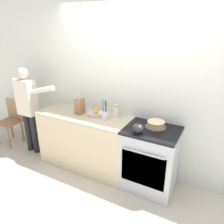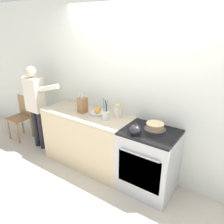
# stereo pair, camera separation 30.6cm
# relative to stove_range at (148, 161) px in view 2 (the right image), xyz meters

# --- Properties ---
(ground_plane) EXTENTS (16.00, 16.00, 0.00)m
(ground_plane) POSITION_rel_stove_range_xyz_m (-0.37, -0.29, -0.46)
(ground_plane) COLOR beige
(wall_back) EXTENTS (8.00, 0.04, 2.60)m
(wall_back) POSITION_rel_stove_range_xyz_m (-0.37, 0.32, 0.84)
(wall_back) COLOR silver
(wall_back) RESTS_ON ground_plane
(counter_cabinet) EXTENTS (1.48, 0.59, 0.91)m
(counter_cabinet) POSITION_rel_stove_range_xyz_m (-1.10, 0.00, -0.00)
(counter_cabinet) COLOR beige
(counter_cabinet) RESTS_ON ground_plane
(stove_range) EXTENTS (0.73, 0.62, 0.91)m
(stove_range) POSITION_rel_stove_range_xyz_m (0.00, 0.00, 0.00)
(stove_range) COLOR #B7BABF
(stove_range) RESTS_ON ground_plane
(layer_cake) EXTENTS (0.29, 0.29, 0.09)m
(layer_cake) POSITION_rel_stove_range_xyz_m (0.02, 0.10, 0.50)
(layer_cake) COLOR #4C4C51
(layer_cake) RESTS_ON stove_range
(tea_kettle) EXTENTS (0.19, 0.15, 0.15)m
(tea_kettle) POSITION_rel_stove_range_xyz_m (-0.13, -0.17, 0.52)
(tea_kettle) COLOR #232328
(tea_kettle) RESTS_ON stove_range
(knife_block) EXTENTS (0.11, 0.14, 0.33)m
(knife_block) POSITION_rel_stove_range_xyz_m (-1.18, 0.02, 0.58)
(knife_block) COLOR olive
(knife_block) RESTS_ON counter_cabinet
(utensil_crock) EXTENTS (0.10, 0.10, 0.32)m
(utensil_crock) POSITION_rel_stove_range_xyz_m (-0.72, -0.01, 0.53)
(utensil_crock) COLOR silver
(utensil_crock) RESTS_ON counter_cabinet
(fruit_bowl) EXTENTS (0.25, 0.25, 0.10)m
(fruit_bowl) POSITION_rel_stove_range_xyz_m (-0.93, 0.08, 0.49)
(fruit_bowl) COLOR #B7BABF
(fruit_bowl) RESTS_ON counter_cabinet
(milk_carton) EXTENTS (0.07, 0.07, 0.21)m
(milk_carton) POSITION_rel_stove_range_xyz_m (-0.62, 0.16, 0.56)
(milk_carton) COLOR white
(milk_carton) RESTS_ON counter_cabinet
(person_baker) EXTENTS (0.90, 0.20, 1.55)m
(person_baker) POSITION_rel_stove_range_xyz_m (-2.21, -0.10, 0.47)
(person_baker) COLOR black
(person_baker) RESTS_ON ground_plane
(dining_chair) EXTENTS (0.40, 0.40, 0.86)m
(dining_chair) POSITION_rel_stove_range_xyz_m (-2.83, -0.02, 0.04)
(dining_chair) COLOR #997047
(dining_chair) RESTS_ON ground_plane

